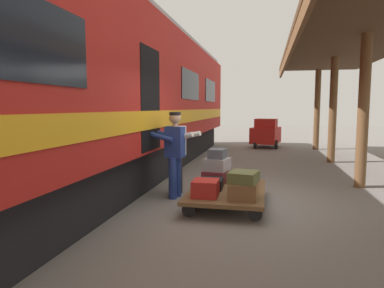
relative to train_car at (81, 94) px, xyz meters
The scene contains 15 objects.
ground_plane 3.94m from the train_car, behind, with size 60.00×60.00×0.00m, color slate.
train_car is the anchor object (origin of this frame).
luggage_cart 3.55m from the train_car, behind, with size 1.36×2.08×0.29m.
suitcase_maroon_trunk 3.76m from the train_car, behind, with size 0.38×0.60×0.18m, color maroon.
suitcase_red_plastic 3.28m from the train_car, 163.66° to the left, with size 0.43×0.48×0.28m, color #AD231E.
suitcase_black_hardshell 3.22m from the train_car, behind, with size 0.43×0.46×0.19m, color black.
suitcase_burgundy_valise 3.21m from the train_car, behind, with size 0.43×0.52×0.24m, color maroon.
suitcase_brown_leather 3.81m from the train_car, 166.52° to the left, with size 0.45×0.56×0.27m, color brown.
suitcase_orange_carryall 3.74m from the train_car, behind, with size 0.38×0.51×0.23m, color #CC6B23.
suitcase_gray_aluminum 3.12m from the train_car, behind, with size 0.44×0.48×0.25m, color #9EA0A5.
suitcase_olive_duffel 3.74m from the train_car, 166.82° to the left, with size 0.44×0.50×0.18m, color brown.
suitcase_slate_roller 3.04m from the train_car, behind, with size 0.31×0.42×0.19m, color #4C515B.
porter_in_overalls 2.25m from the train_car, behind, with size 0.72×0.53×1.70m.
porter_by_door 2.27m from the train_car, 169.45° to the right, with size 0.73×0.55×1.70m.
baggage_tug 10.15m from the train_car, 111.53° to the right, with size 1.41×1.88×1.30m.
Camera 1 is at (-0.38, 6.46, 1.79)m, focal length 32.28 mm.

